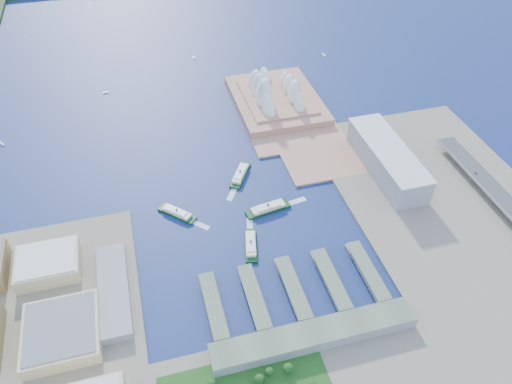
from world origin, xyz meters
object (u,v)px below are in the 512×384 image
object	(u,v)px
opera_house	(277,86)
ferry_d	(268,207)
ferry_a	(177,212)
car_c	(476,173)
ferry_c	(251,244)
ferry_b	(240,173)
toaster_building	(387,159)

from	to	relation	value
opera_house	ferry_d	size ratio (longest dim) A/B	3.20
ferry_a	ferry_d	world-z (taller)	ferry_d
car_c	ferry_c	bearing A→B (deg)	-174.11
ferry_b	car_c	distance (m)	304.02
ferry_a	car_c	bearing A→B (deg)	-50.60
toaster_building	ferry_b	xyz separation A→B (m)	(-188.49, 41.53, -15.44)
ferry_b	car_c	size ratio (longest dim) A/B	11.00
ferry_b	ferry_c	bearing A→B (deg)	-67.72
opera_house	ferry_a	distance (m)	283.69
toaster_building	ferry_c	world-z (taller)	toaster_building
ferry_a	car_c	xyz separation A→B (m)	(381.08, -41.89, 10.80)
toaster_building	ferry_c	distance (m)	223.40
ferry_a	ferry_d	bearing A→B (deg)	-55.66
opera_house	car_c	distance (m)	315.62
ferry_d	ferry_c	bearing A→B (deg)	136.52
ferry_a	car_c	size ratio (longest dim) A/B	10.35
toaster_building	ferry_a	world-z (taller)	toaster_building
ferry_a	opera_house	bearing A→B (deg)	3.37
ferry_d	car_c	xyz separation A→B (m)	(272.48, -20.12, 10.24)
ferry_c	ferry_d	distance (m)	62.90
ferry_d	car_c	distance (m)	273.41
ferry_d	ferry_a	bearing A→B (deg)	69.57
ferry_a	ferry_b	world-z (taller)	ferry_b
toaster_building	ferry_c	xyz separation A→B (m)	(-207.01, -82.51, -15.75)
ferry_b	ferry_d	distance (m)	74.12
opera_house	ferry_c	size ratio (longest dim) A/B	3.58
ferry_a	ferry_d	distance (m)	110.76
car_c	ferry_a	bearing A→B (deg)	173.73
ferry_d	ferry_b	bearing A→B (deg)	4.18
toaster_building	ferry_d	bearing A→B (deg)	-169.88
ferry_a	ferry_c	distance (m)	103.77
toaster_building	ferry_a	size ratio (longest dim) A/B	3.08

